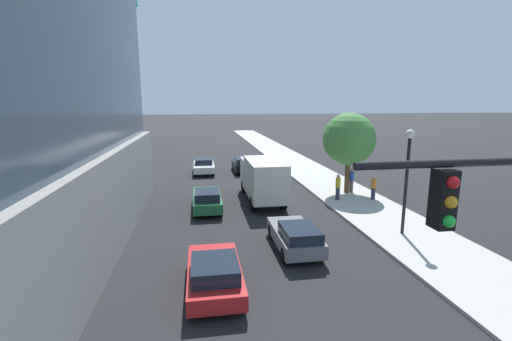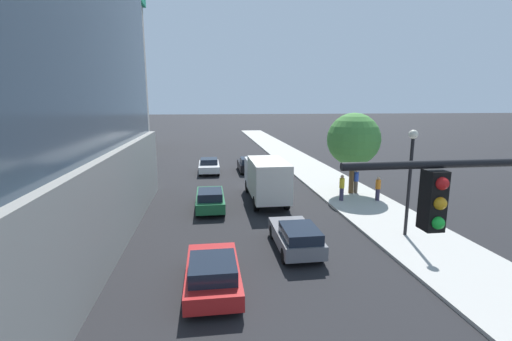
# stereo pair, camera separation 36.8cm
# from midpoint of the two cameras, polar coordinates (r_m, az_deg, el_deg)

# --- Properties ---
(sidewalk) EXTENTS (4.59, 120.00, 0.15)m
(sidewalk) POSITION_cam_midpoint_polar(r_m,az_deg,el_deg) (25.74, 14.74, -4.29)
(sidewalk) COLOR #B2AFA8
(sidewalk) RESTS_ON ground
(construction_building) EXTENTS (16.17, 13.50, 32.62)m
(construction_building) POSITION_cam_midpoint_polar(r_m,az_deg,el_deg) (55.72, -27.36, 16.64)
(construction_building) COLOR #B2AFA8
(construction_building) RESTS_ON ground
(street_lamp) EXTENTS (0.44, 0.44, 5.27)m
(street_lamp) POSITION_cam_midpoint_polar(r_m,az_deg,el_deg) (18.70, 22.83, 0.72)
(street_lamp) COLOR black
(street_lamp) RESTS_ON sidewalk
(street_tree) EXTENTS (3.77, 3.77, 5.83)m
(street_tree) POSITION_cam_midpoint_polar(r_m,az_deg,el_deg) (26.22, 14.44, 4.92)
(street_tree) COLOR brown
(street_tree) RESTS_ON sidewalk
(car_gray) EXTENTS (1.79, 4.10, 1.37)m
(car_gray) POSITION_cam_midpoint_polar(r_m,az_deg,el_deg) (16.42, 5.78, -10.49)
(car_gray) COLOR slate
(car_gray) RESTS_ON ground
(car_black) EXTENTS (1.90, 4.15, 1.48)m
(car_black) POSITION_cam_midpoint_polar(r_m,az_deg,el_deg) (34.28, -2.36, 0.98)
(car_black) COLOR black
(car_black) RESTS_ON ground
(car_green) EXTENTS (1.73, 4.66, 1.39)m
(car_green) POSITION_cam_midpoint_polar(r_m,az_deg,el_deg) (22.52, -8.39, -4.59)
(car_green) COLOR #1E6638
(car_green) RESTS_ON ground
(car_red) EXTENTS (1.91, 4.30, 1.34)m
(car_red) POSITION_cam_midpoint_polar(r_m,az_deg,el_deg) (13.27, -7.56, -16.16)
(car_red) COLOR red
(car_red) RESTS_ON ground
(car_white) EXTENTS (1.90, 4.42, 1.40)m
(car_white) POSITION_cam_midpoint_polar(r_m,az_deg,el_deg) (34.10, -8.76, 0.75)
(car_white) COLOR silver
(car_white) RESTS_ON ground
(box_truck) EXTENTS (2.26, 6.77, 2.98)m
(box_truck) POSITION_cam_midpoint_polar(r_m,az_deg,el_deg) (23.98, 0.65, -1.08)
(box_truck) COLOR silver
(box_truck) RESTS_ON ground
(pedestrian_blue_shirt) EXTENTS (0.34, 0.34, 1.79)m
(pedestrian_blue_shirt) POSITION_cam_midpoint_polar(r_m,az_deg,el_deg) (26.82, 14.84, -1.50)
(pedestrian_blue_shirt) COLOR brown
(pedestrian_blue_shirt) RESTS_ON sidewalk
(pedestrian_yellow_shirt) EXTENTS (0.34, 0.34, 1.77)m
(pedestrian_yellow_shirt) POSITION_cam_midpoint_polar(r_m,az_deg,el_deg) (24.51, 12.72, -2.60)
(pedestrian_yellow_shirt) COLOR #38334C
(pedestrian_yellow_shirt) RESTS_ON sidewalk
(pedestrian_orange_shirt) EXTENTS (0.34, 0.34, 1.64)m
(pedestrian_orange_shirt) POSITION_cam_midpoint_polar(r_m,az_deg,el_deg) (25.24, 18.10, -2.66)
(pedestrian_orange_shirt) COLOR #38334C
(pedestrian_orange_shirt) RESTS_ON sidewalk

